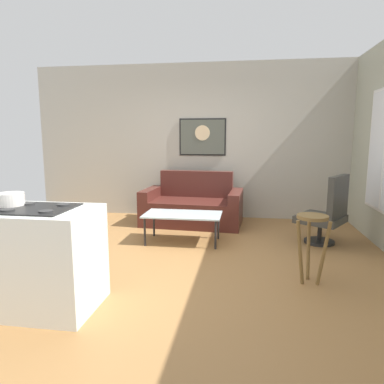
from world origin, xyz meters
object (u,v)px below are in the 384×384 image
at_px(bar_stool, 312,232).
at_px(couch, 193,207).
at_px(armchair, 327,213).
at_px(wall_painting, 202,137).
at_px(coffee_table, 183,216).
at_px(mixing_bowl, 10,200).

bearing_deg(bar_stool, couch, 124.65).
xyz_separation_m(armchair, wall_painting, (-1.92, 1.46, 1.03)).
xyz_separation_m(couch, wall_painting, (0.09, 0.58, 1.20)).
height_order(coffee_table, mixing_bowl, mixing_bowl).
bearing_deg(wall_painting, bar_stool, -62.62).
xyz_separation_m(coffee_table, bar_stool, (1.54, -1.17, 0.16)).
bearing_deg(bar_stool, wall_painting, 117.38).
bearing_deg(bar_stool, coffee_table, 142.72).
bearing_deg(wall_painting, coffee_table, -92.44).
relative_size(coffee_table, bar_stool, 1.52).
height_order(armchair, bar_stool, armchair).
height_order(coffee_table, armchair, armchair).
height_order(bar_stool, wall_painting, wall_painting).
bearing_deg(mixing_bowl, armchair, 34.89).
xyz_separation_m(bar_stool, wall_painting, (-1.47, 2.84, 0.94)).
height_order(couch, wall_painting, wall_painting).
bearing_deg(couch, coffee_table, -88.91).
height_order(bar_stool, mixing_bowl, mixing_bowl).
distance_m(bar_stool, mixing_bowl, 2.87).
xyz_separation_m(couch, coffee_table, (0.02, -1.09, 0.10)).
relative_size(couch, wall_painting, 2.00).
bearing_deg(mixing_bowl, coffee_table, 59.55).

